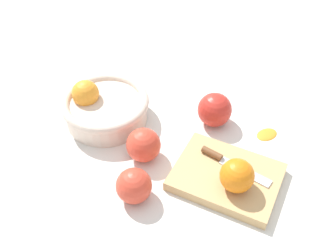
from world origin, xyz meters
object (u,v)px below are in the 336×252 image
(bowl, at_px, (104,107))
(apple_front_left, at_px, (134,186))
(orange_on_board, at_px, (237,176))
(apple_back_right, at_px, (215,110))
(knife, at_px, (226,161))
(cutting_board, at_px, (226,177))
(apple_back_left, at_px, (144,145))

(bowl, bearing_deg, apple_front_left, -57.84)
(orange_on_board, bearing_deg, apple_back_right, 108.54)
(bowl, height_order, knife, bowl)
(cutting_board, bearing_deg, apple_back_right, 105.84)
(bowl, height_order, apple_front_left, bowl)
(apple_front_left, distance_m, apple_back_left, 0.11)
(bowl, relative_size, cutting_board, 0.97)
(bowl, relative_size, knife, 1.36)
(knife, bearing_deg, bowl, 161.55)
(orange_on_board, height_order, apple_back_left, orange_on_board)
(apple_front_left, bearing_deg, orange_on_board, 14.43)
(apple_front_left, height_order, apple_back_right, apple_back_right)
(knife, bearing_deg, apple_front_left, -147.38)
(bowl, height_order, orange_on_board, bowl)
(cutting_board, bearing_deg, bowl, 157.21)
(cutting_board, xyz_separation_m, orange_on_board, (0.02, -0.03, 0.04))
(apple_front_left, bearing_deg, apple_back_left, 94.54)
(cutting_board, bearing_deg, apple_front_left, -155.45)
(apple_back_left, bearing_deg, cutting_board, -8.66)
(cutting_board, distance_m, orange_on_board, 0.06)
(orange_on_board, distance_m, apple_front_left, 0.20)
(orange_on_board, height_order, knife, orange_on_board)
(knife, distance_m, apple_back_right, 0.14)
(apple_back_right, bearing_deg, orange_on_board, -71.46)
(orange_on_board, bearing_deg, apple_front_left, -165.57)
(cutting_board, height_order, apple_back_left, apple_back_left)
(orange_on_board, distance_m, knife, 0.07)
(bowl, relative_size, apple_back_right, 2.57)
(apple_front_left, bearing_deg, cutting_board, 24.55)
(orange_on_board, xyz_separation_m, knife, (-0.02, 0.06, -0.03))
(cutting_board, relative_size, apple_front_left, 2.98)
(apple_front_left, bearing_deg, knife, 32.62)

